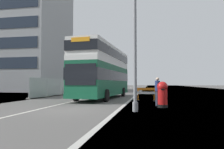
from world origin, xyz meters
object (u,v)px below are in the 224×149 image
at_px(roadworks_barrier, 146,93).
at_px(car_oncoming_near, 104,85).
at_px(double_decker_bus, 104,71).
at_px(red_pillar_postbox, 163,93).
at_px(car_receding_mid, 115,85).
at_px(lamppost_foreground, 135,39).
at_px(pedestrian_at_kerb, 158,91).

bearing_deg(roadworks_barrier, car_oncoming_near, 111.21).
height_order(double_decker_bus, car_oncoming_near, double_decker_bus).
relative_size(red_pillar_postbox, roadworks_barrier, 1.05).
height_order(double_decker_bus, red_pillar_postbox, double_decker_bus).
bearing_deg(car_receding_mid, double_decker_bus, -82.68).
bearing_deg(red_pillar_postbox, car_oncoming_near, 109.95).
height_order(roadworks_barrier, car_oncoming_near, car_oncoming_near).
bearing_deg(red_pillar_postbox, car_receding_mid, 104.13).
distance_m(double_decker_bus, car_receding_mid, 28.74).
bearing_deg(double_decker_bus, roadworks_barrier, -29.02).
bearing_deg(double_decker_bus, car_oncoming_near, 102.51).
bearing_deg(lamppost_foreground, pedestrian_at_kerb, 68.02).
bearing_deg(roadworks_barrier, red_pillar_postbox, -76.44).
relative_size(lamppost_foreground, car_receding_mid, 1.88).
distance_m(roadworks_barrier, car_receding_mid, 31.72).
bearing_deg(car_receding_mid, lamppost_foreground, -78.86).
distance_m(lamppost_foreground, roadworks_barrier, 7.35).
bearing_deg(car_receding_mid, red_pillar_postbox, -75.87).
xyz_separation_m(lamppost_foreground, car_oncoming_near, (-8.04, 28.45, -2.79)).
distance_m(red_pillar_postbox, car_oncoming_near, 28.00).
xyz_separation_m(double_decker_bus, car_receding_mid, (-3.66, 28.45, -1.65)).
bearing_deg(car_receding_mid, pedestrian_at_kerb, -75.89).
relative_size(lamppost_foreground, roadworks_barrier, 5.38).
bearing_deg(double_decker_bus, lamppost_foreground, -67.45).
xyz_separation_m(roadworks_barrier, car_receding_mid, (-7.79, 30.75, 0.31)).
height_order(roadworks_barrier, car_receding_mid, car_receding_mid).
distance_m(double_decker_bus, red_pillar_postbox, 8.74).
distance_m(car_receding_mid, pedestrian_at_kerb, 35.33).
bearing_deg(pedestrian_at_kerb, lamppost_foreground, -111.98).
bearing_deg(roadworks_barrier, pedestrian_at_kerb, -76.82).
bearing_deg(car_oncoming_near, red_pillar_postbox, -70.05).
height_order(red_pillar_postbox, pedestrian_at_kerb, pedestrian_at_kerb).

